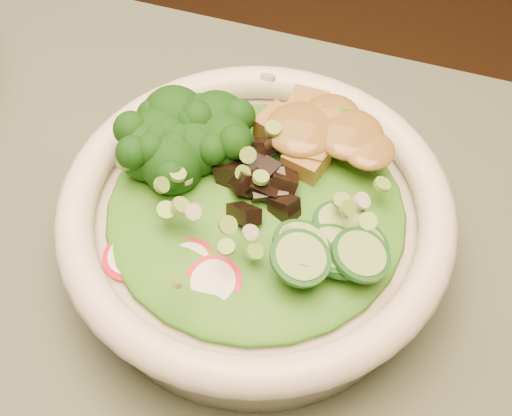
% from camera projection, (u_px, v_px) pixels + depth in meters
% --- Properties ---
extents(salad_bowl, '(0.24, 0.24, 0.06)m').
position_uv_depth(salad_bowl, '(256.00, 226.00, 0.44)').
color(salad_bowl, silver).
rests_on(salad_bowl, dining_table).
extents(lettuce_bed, '(0.18, 0.18, 0.02)m').
position_uv_depth(lettuce_bed, '(256.00, 207.00, 0.42)').
color(lettuce_bed, '#1D6B16').
rests_on(lettuce_bed, salad_bowl).
extents(broccoli_florets, '(0.08, 0.08, 0.04)m').
position_uv_depth(broccoli_florets, '(189.00, 146.00, 0.43)').
color(broccoli_florets, black).
rests_on(broccoli_florets, salad_bowl).
extents(radish_slices, '(0.10, 0.06, 0.02)m').
position_uv_depth(radish_slices, '(186.00, 268.00, 0.39)').
color(radish_slices, '#B90E24').
rests_on(radish_slices, salad_bowl).
extents(cucumber_slices, '(0.07, 0.07, 0.03)m').
position_uv_depth(cucumber_slices, '(330.00, 255.00, 0.39)').
color(cucumber_slices, '#96BD69').
rests_on(cucumber_slices, salad_bowl).
extents(mushroom_heap, '(0.07, 0.07, 0.04)m').
position_uv_depth(mushroom_heap, '(269.00, 185.00, 0.42)').
color(mushroom_heap, black).
rests_on(mushroom_heap, salad_bowl).
extents(tofu_cubes, '(0.09, 0.07, 0.03)m').
position_uv_depth(tofu_cubes, '(320.00, 147.00, 0.44)').
color(tofu_cubes, olive).
rests_on(tofu_cubes, salad_bowl).
extents(peanut_sauce, '(0.06, 0.05, 0.01)m').
position_uv_depth(peanut_sauce, '(322.00, 134.00, 0.43)').
color(peanut_sauce, brown).
rests_on(peanut_sauce, tofu_cubes).
extents(scallion_garnish, '(0.17, 0.17, 0.02)m').
position_uv_depth(scallion_garnish, '(256.00, 186.00, 0.41)').
color(scallion_garnish, '#6A9C37').
rests_on(scallion_garnish, salad_bowl).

